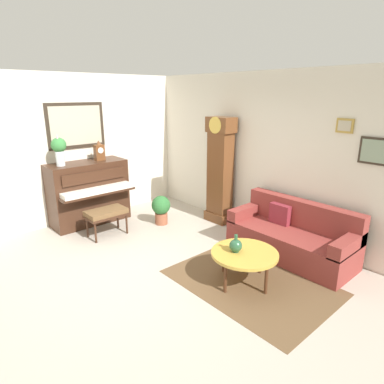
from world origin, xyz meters
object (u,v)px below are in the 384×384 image
mantel_clock (99,151)px  flower_vase (59,148)px  potted_plant (161,208)px  grandfather_clock (220,173)px  piano_bench (106,214)px  piano (89,192)px  coffee_table (245,254)px  green_jug (236,246)px  couch (292,236)px

mantel_clock → flower_vase: size_ratio=0.66×
potted_plant → mantel_clock: bearing=-144.8°
flower_vase → potted_plant: size_ratio=1.04×
grandfather_clock → flower_vase: bearing=-123.9°
piano_bench → flower_vase: 1.42m
piano_bench → potted_plant: 1.06m
piano → coffee_table: (3.39, 0.56, -0.19)m
grandfather_clock → mantel_clock: bearing=-134.4°
potted_plant → piano: bearing=-135.5°
coffee_table → green_jug: size_ratio=3.67×
grandfather_clock → piano: bearing=-130.0°
coffee_table → potted_plant: size_ratio=1.57×
piano → couch: (3.38, 1.71, -0.29)m
flower_vase → couch: bearing=32.9°
piano_bench → flower_vase: (-0.79, -0.41, 1.10)m
piano_bench → mantel_clock: size_ratio=1.84×
flower_vase → potted_plant: (0.99, 1.45, -1.19)m
couch → coffee_table: (0.01, -1.16, 0.10)m
grandfather_clock → coffee_table: 2.31m
couch → piano: bearing=-153.1°
piano → grandfather_clock: (1.61, 1.93, 0.36)m
couch → mantel_clock: 3.82m
green_jug → coffee_table: bearing=42.1°
grandfather_clock → coffee_table: size_ratio=2.31×
mantel_clock → green_jug: bearing=3.5°
grandfather_clock → potted_plant: size_ratio=3.62×
piano_bench → coffee_table: 2.68m
coffee_table → potted_plant: (-2.40, 0.42, -0.09)m
piano_bench → couch: couch is taller
mantel_clock → green_jug: size_ratio=1.58×
coffee_table → green_jug: (-0.09, -0.08, 0.12)m
piano_bench → potted_plant: potted_plant is taller
couch → green_jug: 1.26m
couch → flower_vase: bearing=-147.1°
piano_bench → flower_vase: flower_vase is taller
piano_bench → mantel_clock: 1.29m
potted_plant → grandfather_clock: bearing=56.7°
couch → coffee_table: 1.16m
piano_bench → green_jug: (2.51, 0.54, 0.12)m
piano_bench → grandfather_clock: size_ratio=0.34×
flower_vase → potted_plant: bearing=55.7°
grandfather_clock → potted_plant: bearing=-123.3°
potted_plant → couch: bearing=17.2°
couch → mantel_clock: bearing=-157.0°
potted_plant → flower_vase: bearing=-124.3°
coffee_table → flower_vase: flower_vase is taller
mantel_clock → potted_plant: size_ratio=0.68×
mantel_clock → potted_plant: 1.60m
piano → coffee_table: bearing=9.3°
grandfather_clock → mantel_clock: (-1.61, -1.65, 0.40)m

